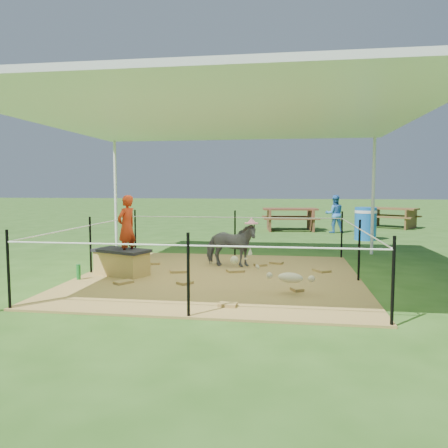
# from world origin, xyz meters

# --- Properties ---
(ground) EXTENTS (90.00, 90.00, 0.00)m
(ground) POSITION_xyz_m (0.00, 0.00, 0.00)
(ground) COLOR #2D5919
(ground) RESTS_ON ground
(hay_patch) EXTENTS (4.60, 4.60, 0.03)m
(hay_patch) POSITION_xyz_m (0.00, 0.00, 0.01)
(hay_patch) COLOR brown
(hay_patch) RESTS_ON ground
(canopy_tent) EXTENTS (6.30, 6.30, 2.90)m
(canopy_tent) POSITION_xyz_m (0.00, 0.00, 2.69)
(canopy_tent) COLOR silver
(canopy_tent) RESTS_ON ground
(rope_fence) EXTENTS (4.54, 4.54, 1.00)m
(rope_fence) POSITION_xyz_m (0.00, -0.00, 0.64)
(rope_fence) COLOR black
(rope_fence) RESTS_ON ground
(straw_bale) EXTENTS (0.98, 0.73, 0.39)m
(straw_bale) POSITION_xyz_m (-1.64, -0.13, 0.23)
(straw_bale) COLOR #B09240
(straw_bale) RESTS_ON hay_patch
(dark_cloth) EXTENTS (1.05, 0.80, 0.05)m
(dark_cloth) POSITION_xyz_m (-1.64, -0.13, 0.44)
(dark_cloth) COLOR black
(dark_cloth) RESTS_ON straw_bale
(woman) EXTENTS (0.38, 0.45, 1.05)m
(woman) POSITION_xyz_m (-1.54, -0.13, 0.95)
(woman) COLOR red
(woman) RESTS_ON straw_bale
(green_bottle) EXTENTS (0.09, 0.09, 0.24)m
(green_bottle) POSITION_xyz_m (-2.19, -0.58, 0.15)
(green_bottle) COLOR #1A782B
(green_bottle) RESTS_ON hay_patch
(pony) EXTENTS (0.99, 0.49, 0.81)m
(pony) POSITION_xyz_m (0.09, 0.88, 0.44)
(pony) COLOR #48484D
(pony) RESTS_ON hay_patch
(pink_hat) EXTENTS (0.25, 0.25, 0.12)m
(pink_hat) POSITION_xyz_m (0.09, 0.88, 0.90)
(pink_hat) COLOR pink
(pink_hat) RESTS_ON pony
(foal) EXTENTS (1.03, 0.74, 0.52)m
(foal) POSITION_xyz_m (1.17, -1.04, 0.29)
(foal) COLOR beige
(foal) RESTS_ON hay_patch
(trash_barrel) EXTENTS (0.68, 0.68, 0.93)m
(trash_barrel) POSITION_xyz_m (3.31, 5.64, 0.46)
(trash_barrel) COLOR #175FB3
(trash_barrel) RESTS_ON ground
(picnic_table_near) EXTENTS (1.98, 1.53, 0.77)m
(picnic_table_near) POSITION_xyz_m (1.21, 8.06, 0.38)
(picnic_table_near) COLOR brown
(picnic_table_near) RESTS_ON ground
(picnic_table_far) EXTENTS (2.16, 2.00, 0.73)m
(picnic_table_far) POSITION_xyz_m (4.89, 9.55, 0.37)
(picnic_table_far) COLOR brown
(picnic_table_far) RESTS_ON ground
(distant_person) EXTENTS (0.65, 0.54, 1.23)m
(distant_person) POSITION_xyz_m (2.64, 7.47, 0.62)
(distant_person) COLOR #3579C8
(distant_person) RESTS_ON ground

